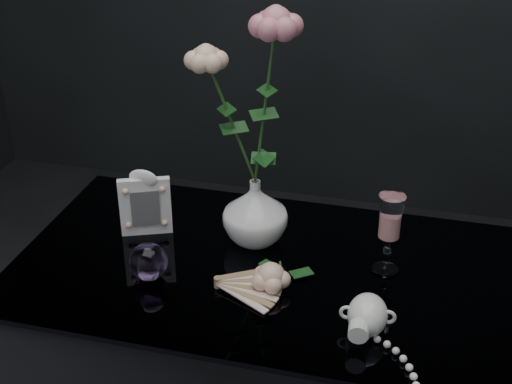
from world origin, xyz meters
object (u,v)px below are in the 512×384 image
(wine_glass, at_px, (389,234))
(loose_rose, at_px, (271,277))
(pearl_jar, at_px, (368,313))
(picture_frame, at_px, (145,202))
(vase, at_px, (255,212))
(paperweight, at_px, (148,262))

(wine_glass, xyz_separation_m, loose_rose, (-0.21, -0.12, -0.06))
(pearl_jar, bearing_deg, picture_frame, 153.21)
(picture_frame, bearing_deg, pearl_jar, -45.11)
(vase, height_order, picture_frame, picture_frame)
(wine_glass, bearing_deg, picture_frame, 178.36)
(paperweight, distance_m, loose_rose, 0.24)
(wine_glass, distance_m, loose_rose, 0.25)
(picture_frame, height_order, loose_rose, picture_frame)
(picture_frame, xyz_separation_m, pearl_jar, (0.51, -0.21, -0.04))
(loose_rose, distance_m, pearl_jar, 0.21)
(wine_glass, height_order, pearl_jar, wine_glass)
(paperweight, distance_m, pearl_jar, 0.44)
(paperweight, relative_size, loose_rose, 0.46)
(wine_glass, relative_size, picture_frame, 1.11)
(wine_glass, bearing_deg, pearl_jar, -94.26)
(vase, distance_m, picture_frame, 0.24)
(picture_frame, xyz_separation_m, loose_rose, (0.31, -0.13, -0.05))
(picture_frame, relative_size, pearl_jar, 0.60)
(wine_glass, bearing_deg, loose_rose, -150.49)
(vase, distance_m, wine_glass, 0.29)
(loose_rose, xyz_separation_m, pearl_jar, (0.20, -0.08, 0.01))
(paperweight, relative_size, pearl_jar, 0.30)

